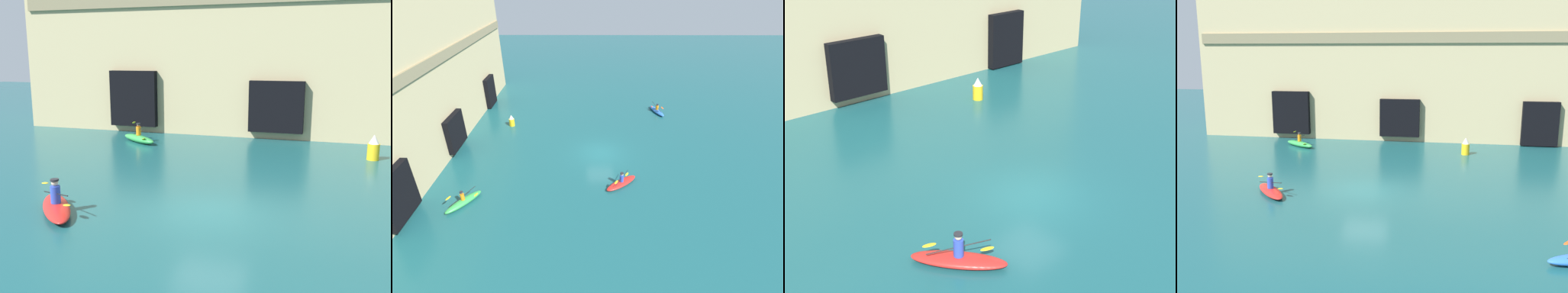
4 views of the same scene
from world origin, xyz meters
The scene contains 5 objects.
ground_plane centered at (0.00, 0.00, 0.00)m, with size 120.00×120.00×0.00m, color #195156.
cliff_bluff centered at (1.25, 16.87, 6.75)m, with size 37.27×6.82×13.56m.
kayak_green centered at (-7.27, 10.31, 0.25)m, with size 2.94×2.30×1.18m.
kayak_red centered at (-4.85, -1.51, 0.22)m, with size 2.61×2.90×1.15m.
marker_buoy centered at (5.82, 9.64, 0.59)m, with size 0.58×0.58×1.28m.
Camera 1 is at (3.64, -13.23, 5.11)m, focal length 40.00 mm.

